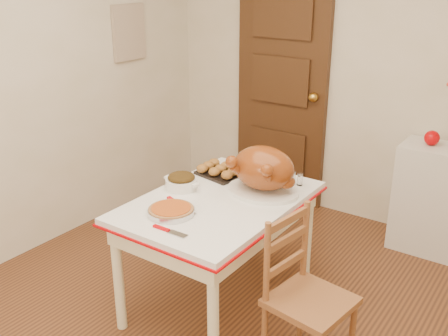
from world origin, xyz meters
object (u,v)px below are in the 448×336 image
Objects in this scene: kitchen_table at (219,253)px; pumpkin_pie at (171,210)px; chair_oak at (311,298)px; turkey_platter at (263,171)px.

pumpkin_pie is at bearing -107.58° from kitchen_table.
pumpkin_pie is (-0.10, -0.32, 0.39)m from kitchen_table.
chair_oak reaches higher than kitchen_table.
pumpkin_pie is (-0.81, -0.12, 0.32)m from chair_oak.
kitchen_table is 0.74m from chair_oak.
kitchen_table is 1.41× the size of chair_oak.
turkey_platter reaches higher than kitchen_table.
pumpkin_pie is (-0.26, -0.55, -0.12)m from turkey_platter.
kitchen_table is 0.51m from pumpkin_pie.
chair_oak is at bearing 8.53° from pumpkin_pie.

